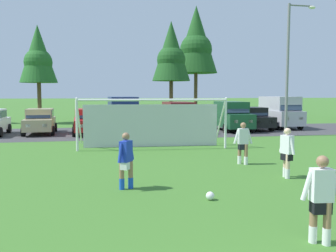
{
  "coord_description": "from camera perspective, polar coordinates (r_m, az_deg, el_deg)",
  "views": [
    {
      "loc": [
        -3.46,
        -2.42,
        2.75
      ],
      "look_at": [
        -0.94,
        10.82,
        1.53
      ],
      "focal_mm": 38.26,
      "sensor_mm": 36.0,
      "label": 1
    }
  ],
  "objects": [
    {
      "name": "ground_plane",
      "position": [
        17.97,
        0.44,
        -3.62
      ],
      "size": [
        400.0,
        400.0,
        0.0
      ],
      "primitive_type": "plane",
      "color": "#3D7028"
    },
    {
      "name": "parking_lot_strip",
      "position": [
        25.87,
        -3.04,
        -0.92
      ],
      "size": [
        52.0,
        8.4,
        0.01
      ],
      "primitive_type": "cube",
      "color": "#3D3D3F",
      "rests_on": "ground"
    },
    {
      "name": "soccer_ball",
      "position": [
        9.49,
        6.74,
        -10.98
      ],
      "size": [
        0.22,
        0.22,
        0.22
      ],
      "color": "white",
      "rests_on": "ground"
    },
    {
      "name": "soccer_goal",
      "position": [
        18.33,
        -2.59,
        0.61
      ],
      "size": [
        7.52,
        2.36,
        2.57
      ],
      "color": "white",
      "rests_on": "ground"
    },
    {
      "name": "player_midfield_center",
      "position": [
        10.39,
        -6.7,
        -5.52
      ],
      "size": [
        0.54,
        0.62,
        1.64
      ],
      "color": "#936B4C",
      "rests_on": "ground"
    },
    {
      "name": "player_defender_far",
      "position": [
        12.31,
        18.4,
        -4.08
      ],
      "size": [
        0.34,
        0.75,
        1.64
      ],
      "color": "beige",
      "rests_on": "ground"
    },
    {
      "name": "player_winger_left",
      "position": [
        14.2,
        11.85,
        -2.72
      ],
      "size": [
        0.73,
        0.35,
        1.64
      ],
      "color": "#936B4C",
      "rests_on": "ground"
    },
    {
      "name": "player_trailing_back",
      "position": [
        7.19,
        23.19,
        -10.77
      ],
      "size": [
        0.72,
        0.29,
        1.64
      ],
      "color": "#936B4C",
      "rests_on": "ground"
    },
    {
      "name": "parked_car_slot_left",
      "position": [
        25.99,
        -19.71,
        0.74
      ],
      "size": [
        2.21,
        4.29,
        1.72
      ],
      "color": "tan",
      "rests_on": "ground"
    },
    {
      "name": "parked_car_slot_center_left",
      "position": [
        24.87,
        -12.65,
        0.73
      ],
      "size": [
        2.23,
        4.3,
        1.72
      ],
      "color": "red",
      "rests_on": "ground"
    },
    {
      "name": "parked_car_slot_center",
      "position": [
        25.71,
        -7.25,
        2.0
      ],
      "size": [
        2.35,
        4.88,
        2.52
      ],
      "color": "navy",
      "rests_on": "ground"
    },
    {
      "name": "parked_car_slot_center_right",
      "position": [
        25.19,
        1.73,
        1.45
      ],
      "size": [
        2.24,
        4.65,
        2.16
      ],
      "color": "maroon",
      "rests_on": "ground"
    },
    {
      "name": "parked_car_slot_right",
      "position": [
        26.97,
        10.08,
        1.62
      ],
      "size": [
        2.18,
        4.62,
        2.16
      ],
      "color": "#194C2D",
      "rests_on": "ground"
    },
    {
      "name": "parked_car_slot_far_right",
      "position": [
        27.99,
        13.3,
        1.2
      ],
      "size": [
        2.09,
        4.23,
        1.72
      ],
      "color": "black",
      "rests_on": "ground"
    },
    {
      "name": "parked_car_slot_end",
      "position": [
        30.13,
        17.35,
        2.26
      ],
      "size": [
        2.38,
        4.89,
        2.52
      ],
      "color": "#B2B2BC",
      "rests_on": "ground"
    },
    {
      "name": "tree_mid_left",
      "position": [
        35.51,
        -20.0,
        10.46
      ],
      "size": [
        3.39,
        3.39,
        9.04
      ],
      "color": "brown",
      "rests_on": "ground"
    },
    {
      "name": "tree_center_back",
      "position": [
        34.09,
        0.51,
        11.52
      ],
      "size": [
        3.56,
        3.56,
        9.49
      ],
      "color": "brown",
      "rests_on": "ground"
    },
    {
      "name": "tree_mid_right",
      "position": [
        37.69,
        4.49,
        13.21
      ],
      "size": [
        4.38,
        4.38,
        11.67
      ],
      "color": "brown",
      "rests_on": "ground"
    },
    {
      "name": "street_lamp",
      "position": [
        24.6,
        18.81,
        8.67
      ],
      "size": [
        2.0,
        0.32,
        8.44
      ],
      "color": "slate",
      "rests_on": "ground"
    }
  ]
}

